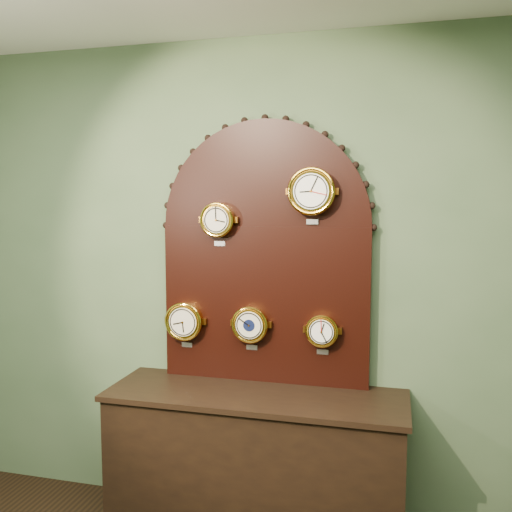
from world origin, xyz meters
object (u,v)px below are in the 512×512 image
(tide_clock, at_px, (322,331))
(roman_clock, at_px, (218,220))
(display_board, at_px, (265,245))
(barometer, at_px, (250,324))
(hygrometer, at_px, (185,321))
(arabic_clock, at_px, (312,191))
(shop_counter, at_px, (255,468))

(tide_clock, bearing_deg, roman_clock, -179.96)
(display_board, height_order, tide_clock, display_board)
(barometer, bearing_deg, hygrometer, -179.96)
(arabic_clock, bearing_deg, display_board, 166.32)
(roman_clock, bearing_deg, tide_clock, 0.04)
(display_board, relative_size, barometer, 5.79)
(hygrometer, bearing_deg, display_board, 8.10)
(arabic_clock, height_order, barometer, arabic_clock)
(shop_counter, xyz_separation_m, hygrometer, (-0.47, 0.15, 0.77))
(hygrometer, bearing_deg, roman_clock, 0.22)
(hygrometer, xyz_separation_m, tide_clock, (0.81, 0.00, -0.01))
(shop_counter, bearing_deg, barometer, 113.61)
(display_board, relative_size, tide_clock, 6.53)
(roman_clock, bearing_deg, display_board, 14.27)
(arabic_clock, relative_size, tide_clock, 1.32)
(shop_counter, height_order, tide_clock, tide_clock)
(roman_clock, bearing_deg, arabic_clock, -0.17)
(shop_counter, bearing_deg, tide_clock, 24.27)
(shop_counter, relative_size, barometer, 6.06)
(shop_counter, distance_m, arabic_clock, 1.56)
(hygrometer, bearing_deg, arabic_clock, -0.06)
(arabic_clock, bearing_deg, barometer, 179.83)
(barometer, bearing_deg, arabic_clock, -0.17)
(arabic_clock, bearing_deg, roman_clock, 179.83)
(roman_clock, xyz_separation_m, arabic_clock, (0.54, -0.00, 0.16))
(shop_counter, distance_m, barometer, 0.79)
(shop_counter, height_order, roman_clock, roman_clock)
(arabic_clock, height_order, tide_clock, arabic_clock)
(tide_clock, bearing_deg, shop_counter, -155.73)
(display_board, height_order, barometer, display_board)
(shop_counter, height_order, arabic_clock, arabic_clock)
(shop_counter, height_order, display_board, display_board)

